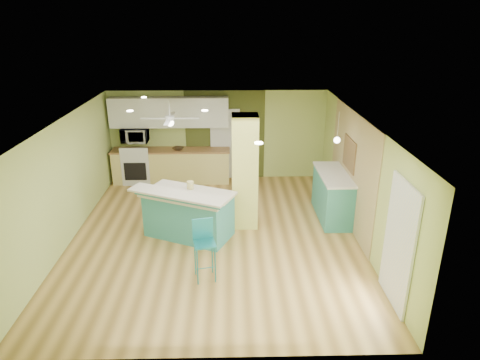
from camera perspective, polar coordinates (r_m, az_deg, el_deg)
name	(u,v)px	position (r m, az deg, el deg)	size (l,w,h in m)	color
floor	(215,235)	(9.25, -3.34, -7.38)	(6.00, 7.00, 0.01)	olive
ceiling	(212,120)	(8.34, -3.71, 7.94)	(6.00, 7.00, 0.01)	white
wall_back	(218,135)	(12.04, -2.96, 5.97)	(6.00, 0.01, 2.50)	#B1C368
wall_front	(205,281)	(5.60, -4.75, -13.31)	(6.00, 0.01, 2.50)	#B1C368
wall_left	(65,182)	(9.33, -22.29, -0.27)	(0.01, 7.00, 2.50)	#B1C368
wall_right	(360,180)	(9.11, 15.74, 0.05)	(0.01, 7.00, 2.50)	#B1C368
wood_panel	(352,170)	(9.64, 14.66, 1.34)	(0.02, 3.40, 2.50)	#9B8659
olive_accent	(225,135)	(12.02, -2.00, 5.96)	(2.20, 0.02, 2.50)	#434A1D
interior_door	(225,144)	(12.07, -1.99, 4.78)	(0.82, 0.05, 2.00)	silver
french_door	(399,245)	(7.21, 20.40, -8.08)	(0.04, 1.08, 2.10)	white
column	(245,172)	(9.18, 0.65, 1.05)	(0.55, 0.55, 2.50)	#CACD5F
kitchen_run	(172,165)	(12.09, -9.09, 1.92)	(3.25, 0.63, 0.94)	#DBCA72
stove	(138,166)	(12.25, -13.50, 1.79)	(0.76, 0.66, 1.08)	silver
upper_cabinets	(169,112)	(11.81, -9.44, 8.90)	(3.20, 0.34, 0.80)	silver
microwave	(135,135)	(12.00, -13.86, 5.82)	(0.70, 0.48, 0.39)	white
ceiling_fan	(170,119)	(10.48, -9.33, 8.06)	(1.41, 1.41, 0.61)	silver
pendant_lamp	(337,140)	(9.50, 12.81, 5.24)	(0.14, 0.14, 0.69)	silver
wall_decor	(349,154)	(9.72, 14.38, 3.40)	(0.03, 0.90, 0.70)	brown
peninsula	(188,213)	(9.06, -6.91, -4.43)	(2.24, 1.82, 1.12)	teal
bar_stool	(204,240)	(7.55, -4.86, -7.95)	(0.44, 0.44, 1.11)	#1C7881
side_counter	(333,195)	(10.03, 12.35, -2.01)	(0.71, 1.68, 1.08)	teal
fruit_bowl	(178,149)	(11.86, -8.24, 4.16)	(0.30, 0.30, 0.07)	#342415
canister	(190,185)	(9.09, -6.65, -0.67)	(0.14, 0.14, 0.16)	gold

